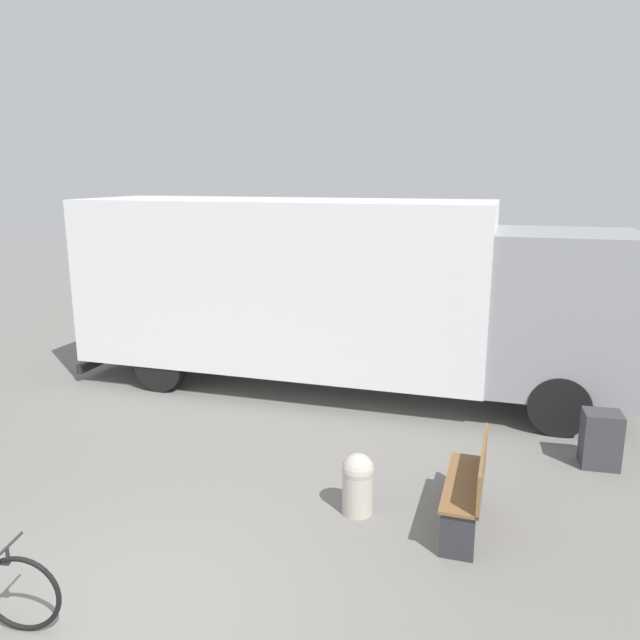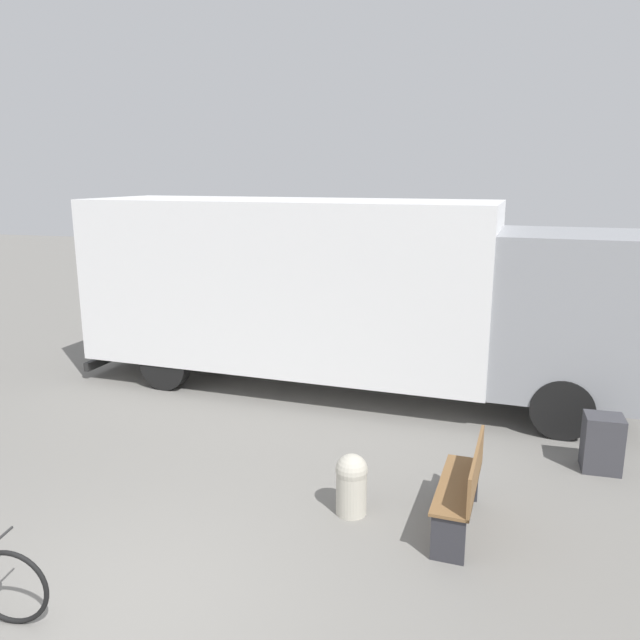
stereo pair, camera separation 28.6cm
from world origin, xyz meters
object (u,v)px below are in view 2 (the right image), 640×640
at_px(delivery_truck, 337,288).
at_px(bollard_near_bench, 351,482).
at_px(park_bench, 464,486).
at_px(utility_box, 602,443).

bearing_deg(delivery_truck, bollard_near_bench, -70.33).
bearing_deg(park_bench, bollard_near_bench, 94.07).
height_order(park_bench, utility_box, park_bench).
bearing_deg(utility_box, bollard_near_bench, -147.03).
distance_m(delivery_truck, park_bench, 4.99).
relative_size(park_bench, utility_box, 1.93).
distance_m(delivery_truck, utility_box, 4.91).
height_order(delivery_truck, bollard_near_bench, delivery_truck).
distance_m(bollard_near_bench, utility_box, 3.50).
bearing_deg(park_bench, utility_box, -37.23).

